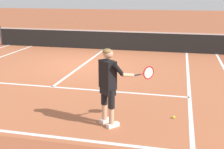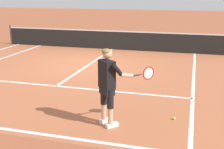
{
  "view_description": "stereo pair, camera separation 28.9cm",
  "coord_description": "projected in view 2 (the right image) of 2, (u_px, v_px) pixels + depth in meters",
  "views": [
    {
      "loc": [
        3.76,
        -10.88,
        2.82
      ],
      "look_at": [
        2.32,
        -4.75,
        1.05
      ],
      "focal_mm": 46.87,
      "sensor_mm": 36.0,
      "label": 1
    },
    {
      "loc": [
        4.04,
        -10.81,
        2.82
      ],
      "look_at": [
        2.32,
        -4.75,
        1.05
      ],
      "focal_mm": 46.87,
      "sensor_mm": 36.0,
      "label": 2
    }
  ],
  "objects": [
    {
      "name": "tennis_player",
      "position": [
        108.0,
        82.0,
        6.19
      ],
      "size": [
        1.15,
        0.77,
        1.71
      ],
      "color": "white",
      "rests_on": "ground"
    },
    {
      "name": "line_centre_service",
      "position": [
        91.0,
        63.0,
        12.08
      ],
      "size": [
        0.1,
        6.4,
        0.01
      ],
      "primitive_type": "cube",
      "color": "white",
      "rests_on": "ground"
    },
    {
      "name": "tennis_net",
      "position": [
        112.0,
        40.0,
        14.91
      ],
      "size": [
        11.96,
        0.08,
        1.07
      ],
      "color": "#333338",
      "rests_on": "ground"
    },
    {
      "name": "line_singles_right",
      "position": [
        193.0,
        81.0,
        9.61
      ],
      "size": [
        0.1,
        9.42,
        0.01
      ],
      "primitive_type": "cube",
      "color": "white",
      "rests_on": "ground"
    },
    {
      "name": "line_service",
      "position": [
        56.0,
        86.0,
        9.12
      ],
      "size": [
        8.23,
        0.1,
        0.01
      ],
      "primitive_type": "cube",
      "color": "white",
      "rests_on": "ground"
    },
    {
      "name": "ground_plane",
      "position": [
        89.0,
        65.0,
        11.83
      ],
      "size": [
        80.0,
        80.0,
        0.0
      ],
      "primitive_type": "plane",
      "color": "#9E5133"
    },
    {
      "name": "court_inner_surface",
      "position": [
        77.0,
        72.0,
        10.69
      ],
      "size": [
        10.98,
        9.82,
        0.0
      ],
      "primitive_type": "cube",
      "color": "#B2603D",
      "rests_on": "ground"
    },
    {
      "name": "tennis_ball_near_feet",
      "position": [
        174.0,
        118.0,
        6.71
      ],
      "size": [
        0.07,
        0.07,
        0.07
      ],
      "primitive_type": "sphere",
      "color": "#CCE02D",
      "rests_on": "ground"
    }
  ]
}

